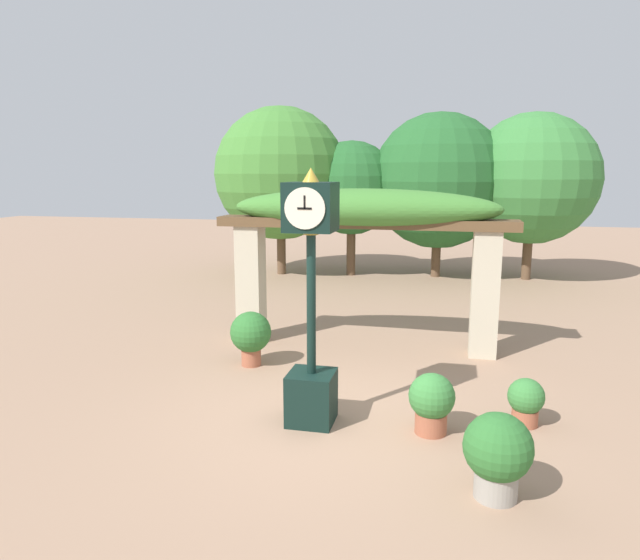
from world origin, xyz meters
name	(u,v)px	position (x,y,z in m)	size (l,w,h in m)	color
ground_plane	(326,418)	(0.00, 0.00, 0.00)	(60.00, 60.00, 0.00)	#9E7A60
pedestal_clock	(311,305)	(-0.16, -0.14, 1.57)	(0.60, 0.64, 3.26)	black
pergola	(363,226)	(0.00, 3.20, 2.27)	(5.38, 1.07, 2.93)	#BCB299
potted_plant_near_left	(251,334)	(-1.67, 1.80, 0.54)	(0.69, 0.69, 0.92)	#9E563D
potted_plant_near_right	(432,401)	(1.37, -0.12, 0.42)	(0.58, 0.58, 0.77)	#9E563D
potted_plant_far_left	(526,400)	(2.55, 0.37, 0.34)	(0.46, 0.46, 0.62)	#9E563D
potted_plant_far_right	(498,452)	(2.05, -1.45, 0.49)	(0.69, 0.69, 0.89)	gray
tree_line	(402,179)	(0.04, 10.83, 3.01)	(11.53, 4.71, 5.22)	brown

